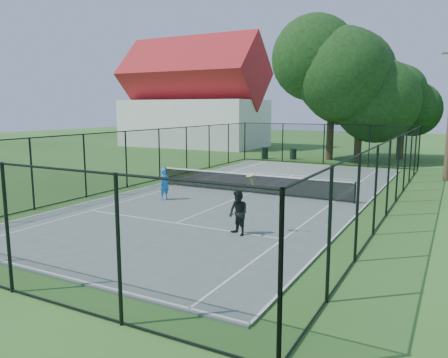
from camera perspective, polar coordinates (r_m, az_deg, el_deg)
The scene contains 12 objects.
ground at distance 21.36m, azimuth 3.44°, elevation -2.00°, with size 120.00×120.00×0.00m, color #325C1F.
tennis_court at distance 21.36m, azimuth 3.44°, elevation -1.92°, with size 11.00×24.00×0.06m, color slate.
tennis_net at distance 21.26m, azimuth 3.46°, elevation -0.47°, with size 10.08×0.08×0.95m.
fence at distance 21.12m, azimuth 3.48°, elevation 1.99°, with size 13.10×26.10×3.00m.
tree_near_left at distance 36.41m, azimuth 13.95°, elevation 12.46°, with size 7.93×7.93×10.34m.
tree_near_mid at distance 35.22m, azimuth 17.38°, elevation 10.61°, with size 6.51×6.51×8.51m.
tree_near_right at distance 38.50m, azimuth 22.33°, elevation 9.15°, with size 5.19×5.19×7.16m.
building at distance 48.45m, azimuth -3.98°, elevation 10.15°, with size 15.30×8.15×11.87m.
trash_bin_left at distance 36.32m, azimuth 5.35°, elevation 3.41°, with size 0.58×0.58×0.95m.
trash_bin_right at distance 36.26m, azimuth 9.02°, elevation 3.26°, with size 0.58×0.58×0.87m.
player_blue at distance 19.87m, azimuth -7.74°, elevation -0.65°, with size 0.81×0.58×1.44m.
player_black at distance 14.23m, azimuth 1.90°, elevation -4.45°, with size 0.98×0.89×2.34m.
Camera 1 is at (8.75, -19.04, 4.17)m, focal length 35.00 mm.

